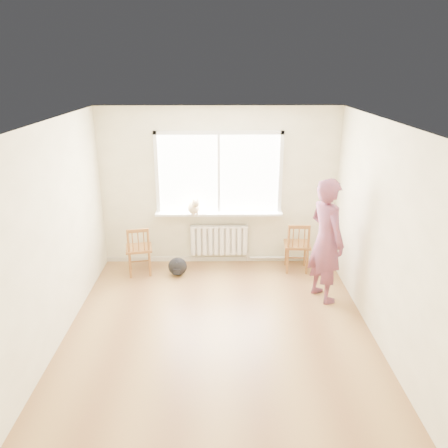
{
  "coord_description": "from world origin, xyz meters",
  "views": [
    {
      "loc": [
        0.02,
        -4.89,
        3.3
      ],
      "look_at": [
        0.08,
        1.2,
        1.08
      ],
      "focal_mm": 35.0,
      "sensor_mm": 36.0,
      "label": 1
    }
  ],
  "objects_px": {
    "chair_left": "(139,250)",
    "backpack": "(178,266)",
    "person": "(326,240)",
    "chair_right": "(297,247)",
    "cat": "(194,207)"
  },
  "relations": [
    {
      "from": "chair_left",
      "to": "backpack",
      "type": "bearing_deg",
      "value": 164.63
    },
    {
      "from": "chair_right",
      "to": "person",
      "type": "bearing_deg",
      "value": 108.32
    },
    {
      "from": "chair_left",
      "to": "person",
      "type": "distance_m",
      "value": 3.02
    },
    {
      "from": "chair_right",
      "to": "cat",
      "type": "bearing_deg",
      "value": -3.54
    },
    {
      "from": "chair_right",
      "to": "person",
      "type": "xyz_separation_m",
      "value": [
        0.24,
        -0.91,
        0.49
      ]
    },
    {
      "from": "chair_left",
      "to": "chair_right",
      "type": "bearing_deg",
      "value": 171.13
    },
    {
      "from": "chair_left",
      "to": "backpack",
      "type": "relative_size",
      "value": 2.72
    },
    {
      "from": "chair_left",
      "to": "person",
      "type": "height_order",
      "value": "person"
    },
    {
      "from": "chair_right",
      "to": "person",
      "type": "relative_size",
      "value": 0.47
    },
    {
      "from": "cat",
      "to": "chair_right",
      "type": "bearing_deg",
      "value": -25.36
    },
    {
      "from": "chair_left",
      "to": "chair_right",
      "type": "distance_m",
      "value": 2.64
    },
    {
      "from": "chair_right",
      "to": "cat",
      "type": "distance_m",
      "value": 1.86
    },
    {
      "from": "chair_right",
      "to": "cat",
      "type": "xyz_separation_m",
      "value": [
        -1.73,
        0.22,
        0.64
      ]
    },
    {
      "from": "person",
      "to": "chair_left",
      "type": "bearing_deg",
      "value": 50.18
    },
    {
      "from": "chair_left",
      "to": "person",
      "type": "xyz_separation_m",
      "value": [
        2.87,
        -0.8,
        0.5
      ]
    }
  ]
}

